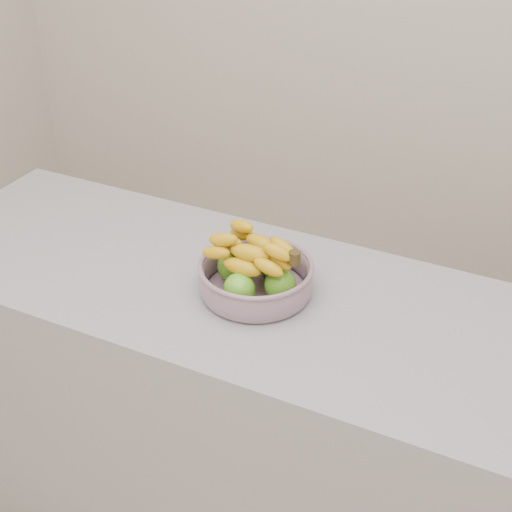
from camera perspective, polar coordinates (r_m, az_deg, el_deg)
The scene contains 2 objects.
counter at distance 1.94m, azimuth 2.49°, elevation -14.49°, with size 2.00×0.60×0.90m, color gray.
fruit_bowl at distance 1.64m, azimuth -0.01°, elevation -1.48°, with size 0.27×0.27×0.15m.
Camera 1 is at (0.50, -0.71, 1.87)m, focal length 50.00 mm.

